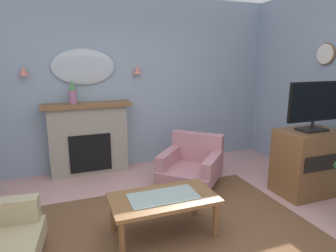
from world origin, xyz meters
name	(u,v)px	position (x,y,z in m)	size (l,w,h in m)	color
wall_back	(120,84)	(0.00, 2.56, 1.42)	(6.40, 0.10, 2.84)	#8C9EB2
patterned_rug	(170,238)	(0.00, 0.20, 0.01)	(3.20, 2.40, 0.01)	brown
fireplace	(89,139)	(-0.57, 2.33, 0.57)	(1.36, 0.36, 1.16)	gray
mantel_vase_centre	(73,93)	(-0.77, 2.31, 1.33)	(0.12, 0.12, 0.37)	#9E6084
wall_mirror	(84,67)	(-0.57, 2.48, 1.71)	(0.96, 0.06, 0.56)	#B2BCC6
wall_sconce_left	(23,71)	(-1.42, 2.43, 1.66)	(0.14, 0.14, 0.14)	#D17066
wall_sconce_right	(137,69)	(0.28, 2.43, 1.66)	(0.14, 0.14, 0.14)	#D17066
wall_clock	(325,54)	(2.66, 0.91, 1.90)	(0.04, 0.31, 0.31)	silver
coffee_table	(163,202)	(-0.03, 0.29, 0.38)	(1.10, 0.60, 0.45)	brown
armchair_beside_couch	(192,163)	(0.83, 1.43, 0.31)	(1.15, 1.15, 0.71)	#B77A84
tv_cabinet	(307,162)	(2.15, 0.54, 0.45)	(0.80, 0.57, 0.90)	brown
tv_flatscreen	(315,105)	(2.15, 0.52, 1.25)	(0.84, 0.24, 0.65)	black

